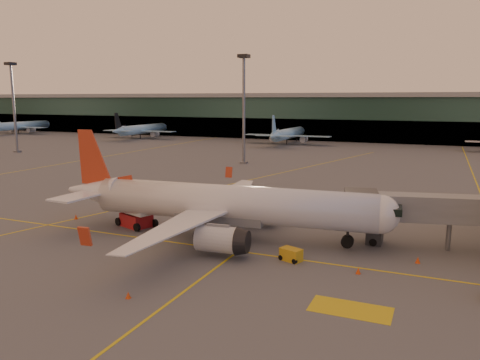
% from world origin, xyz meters
% --- Properties ---
extents(ground, '(600.00, 600.00, 0.00)m').
position_xyz_m(ground, '(0.00, 0.00, 0.00)').
color(ground, '#4C4F54').
rests_on(ground, ground).
extents(taxi_markings, '(100.12, 173.00, 0.01)m').
position_xyz_m(taxi_markings, '(-7.32, 44.49, 0.01)').
color(taxi_markings, gold).
rests_on(taxi_markings, ground).
extents(terminal, '(400.00, 20.00, 17.60)m').
position_xyz_m(terminal, '(0.00, 141.79, 8.76)').
color(terminal, '#19382D').
rests_on(terminal, ground).
extents(mast_west_far, '(2.40, 2.40, 25.60)m').
position_xyz_m(mast_west_far, '(-90.00, 62.00, 14.86)').
color(mast_west_far, slate).
rests_on(mast_west_far, ground).
extents(mast_west_near, '(2.40, 2.40, 25.60)m').
position_xyz_m(mast_west_near, '(-20.00, 66.00, 14.86)').
color(mast_west_near, slate).
rests_on(mast_west_near, ground).
extents(distant_aircraft_row, '(290.00, 34.00, 13.00)m').
position_xyz_m(distant_aircraft_row, '(-21.00, 118.00, 0.00)').
color(distant_aircraft_row, '#8AC2E8').
rests_on(distant_aircraft_row, ground).
extents(main_airplane, '(39.06, 35.26, 11.78)m').
position_xyz_m(main_airplane, '(1.22, 8.57, 3.83)').
color(main_airplane, silver).
rests_on(main_airplane, ground).
extents(jet_bridge, '(22.28, 7.73, 5.84)m').
position_xyz_m(jet_bridge, '(26.01, 14.34, 4.02)').
color(jet_bridge, slate).
rests_on(jet_bridge, ground).
extents(catering_truck, '(6.83, 4.69, 4.88)m').
position_xyz_m(catering_truck, '(-10.50, 8.92, 2.77)').
color(catering_truck, '#AB181B').
rests_on(catering_truck, ground).
extents(gpu_cart, '(2.39, 1.89, 1.22)m').
position_xyz_m(gpu_cart, '(10.79, 4.43, 0.60)').
color(gpu_cart, gold).
rests_on(gpu_cart, ground).
extents(cone_nose, '(0.47, 0.47, 0.60)m').
position_xyz_m(cone_nose, '(22.09, 8.55, 0.29)').
color(cone_nose, '#DA3F0B').
rests_on(cone_nose, ground).
extents(cone_tail, '(0.47, 0.47, 0.60)m').
position_xyz_m(cone_tail, '(-19.56, 8.62, 0.29)').
color(cone_tail, '#DA3F0B').
rests_on(cone_tail, ground).
extents(cone_wing_right, '(0.42, 0.42, 0.54)m').
position_xyz_m(cone_wing_right, '(1.63, -8.90, 0.26)').
color(cone_wing_right, '#DA3F0B').
rests_on(cone_wing_right, ground).
extents(cone_wing_left, '(0.40, 0.40, 0.51)m').
position_xyz_m(cone_wing_left, '(1.91, 26.63, 0.24)').
color(cone_wing_left, '#DA3F0B').
rests_on(cone_wing_left, ground).
extents(cone_fwd, '(0.45, 0.45, 0.58)m').
position_xyz_m(cone_fwd, '(17.34, 3.51, 0.28)').
color(cone_fwd, '#DA3F0B').
rests_on(cone_fwd, ground).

